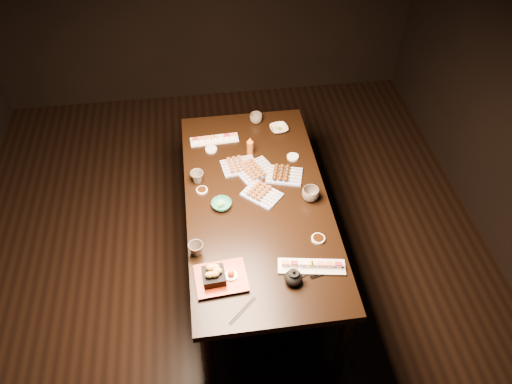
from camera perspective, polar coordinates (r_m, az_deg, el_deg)
The scene contains 23 objects.
ground at distance 3.61m, azimuth -2.60°, elevation -11.92°, with size 5.00×5.00×0.00m, color black.
dining_table at distance 3.44m, azimuth 0.11°, elevation -5.17°, with size 0.90×1.80×0.75m, color black.
sushi_platter_near at distance 2.83m, azimuth 6.39°, elevation -8.29°, with size 0.38×0.10×0.05m, color white, non-canonical shape.
sushi_platter_far at distance 3.58m, azimuth -4.79°, elevation 6.15°, with size 0.34×0.09×0.04m, color white, non-canonical shape.
yakitori_plate_center at distance 3.32m, azimuth -0.08°, elevation 2.74°, with size 0.24×0.17×0.06m, color #828EB6, non-canonical shape.
yakitori_plate_right at distance 3.16m, azimuth 0.67°, elevation -0.02°, with size 0.23×0.17×0.06m, color #828EB6, non-canonical shape.
yakitori_plate_left at distance 3.36m, azimuth -1.97°, elevation 3.25°, with size 0.23×0.17×0.06m, color #828EB6, non-canonical shape.
tsukune_plate at distance 3.29m, azimuth 3.26°, elevation 2.17°, with size 0.23×0.17×0.06m, color #828EB6, non-canonical shape.
edamame_bowl_green at distance 3.11m, azimuth -3.96°, elevation -1.45°, with size 0.13×0.13×0.04m, color #287B5C.
edamame_bowl_cream at distance 3.66m, azimuth 2.63°, elevation 7.25°, with size 0.13×0.13×0.03m, color #BFB89C.
tempura_tray at distance 2.74m, azimuth -4.06°, elevation -9.38°, with size 0.28×0.23×0.10m, color black, non-canonical shape.
teacup_near_left at distance 2.87m, azimuth -6.87°, elevation -6.49°, with size 0.09×0.09×0.08m, color #51483E.
teacup_mid_right at distance 3.15m, azimuth 6.25°, elevation -0.25°, with size 0.11×0.11×0.09m, color #51483E.
teacup_far_left at distance 3.27m, azimuth -6.74°, elevation 1.71°, with size 0.09×0.09×0.08m, color #51483E.
teacup_far_right at distance 3.72m, azimuth -0.00°, elevation 8.43°, with size 0.09×0.09×0.07m, color #51483E.
teapot at distance 2.74m, azimuth 4.30°, elevation -9.61°, with size 0.12×0.12×0.10m, color black, non-canonical shape.
condiment_bottle at distance 3.42m, azimuth -0.69°, elevation 5.27°, with size 0.05×0.05×0.15m, color #6B340E.
sauce_dish_west at distance 3.23m, azimuth -6.20°, elevation 0.20°, with size 0.07×0.07×0.01m, color white.
sauce_dish_east at distance 3.45m, azimuth 4.23°, elevation 4.02°, with size 0.08×0.08×0.01m, color white.
sauce_dish_se at distance 2.97m, azimuth 7.11°, elevation -5.31°, with size 0.08×0.08×0.01m, color white.
sauce_dish_nw at distance 3.51m, azimuth -5.16°, elevation 4.88°, with size 0.08×0.08×0.01m, color white.
chopsticks_near at distance 2.68m, azimuth -1.57°, elevation -13.37°, with size 0.20×0.02×0.01m, color black, non-canonical shape.
chopsticks_se at distance 2.83m, azimuth 8.19°, elevation -9.10°, with size 0.21×0.02×0.01m, color black, non-canonical shape.
Camera 1 is at (-0.10, -1.92, 3.05)m, focal length 35.00 mm.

